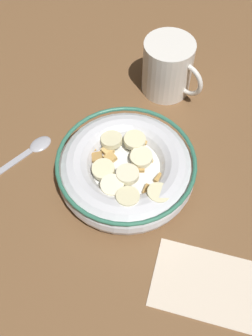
# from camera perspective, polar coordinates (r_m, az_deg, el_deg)

# --- Properties ---
(ground_plane) EXTENTS (1.19, 1.19, 0.02)m
(ground_plane) POSITION_cam_1_polar(r_m,az_deg,el_deg) (0.58, -0.00, -2.12)
(ground_plane) COLOR brown
(cereal_bowl) EXTENTS (0.20, 0.20, 0.05)m
(cereal_bowl) POSITION_cam_1_polar(r_m,az_deg,el_deg) (0.55, 0.01, -0.13)
(cereal_bowl) COLOR silver
(cereal_bowl) RESTS_ON ground_plane
(spoon) EXTENTS (0.03, 0.13, 0.01)m
(spoon) POSITION_cam_1_polar(r_m,az_deg,el_deg) (0.62, -14.21, 2.67)
(spoon) COLOR #A5A5AD
(spoon) RESTS_ON ground_plane
(coffee_mug) EXTENTS (0.11, 0.08, 0.10)m
(coffee_mug) POSITION_cam_1_polar(r_m,az_deg,el_deg) (0.66, 6.35, 14.74)
(coffee_mug) COLOR white
(coffee_mug) RESTS_ON ground_plane
(folded_napkin) EXTENTS (0.18, 0.15, 0.00)m
(folded_napkin) POSITION_cam_1_polar(r_m,az_deg,el_deg) (0.52, 12.88, -16.85)
(folded_napkin) COLOR beige
(folded_napkin) RESTS_ON ground_plane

